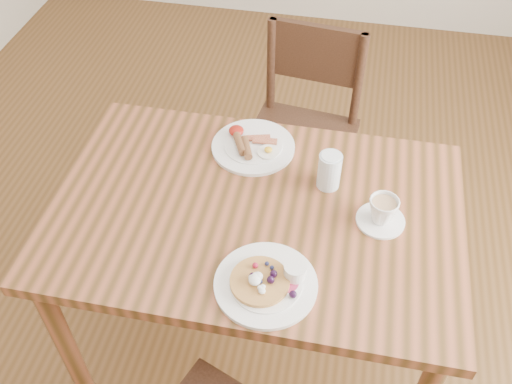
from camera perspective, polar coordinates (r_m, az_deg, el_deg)
ground at (r=2.28m, az=-0.00°, el=-14.49°), size 5.00×5.00×0.00m
dining_table at (r=1.74m, az=-0.00°, el=-3.87°), size 1.20×0.80×0.75m
chair_far at (r=2.35m, az=4.74°, el=6.46°), size 0.47×0.47×0.88m
pancake_plate at (r=1.49m, az=1.17°, el=-8.97°), size 0.27×0.27×0.06m
breakfast_plate at (r=1.85m, az=-0.41°, el=4.68°), size 0.27×0.27×0.04m
teacup_saucer at (r=1.64m, az=12.51°, el=-1.98°), size 0.14×0.14×0.09m
water_glass at (r=1.71m, az=7.34°, el=2.12°), size 0.07×0.07×0.12m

